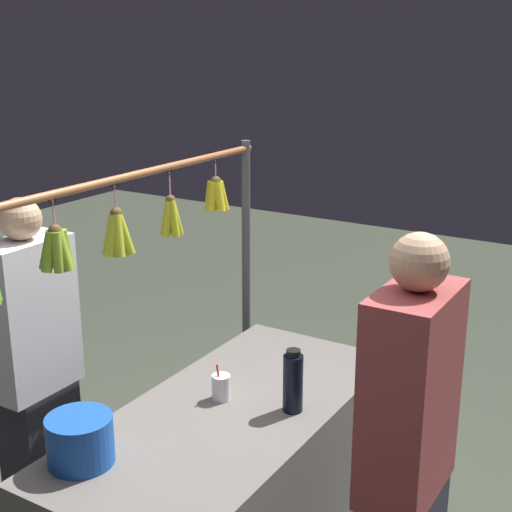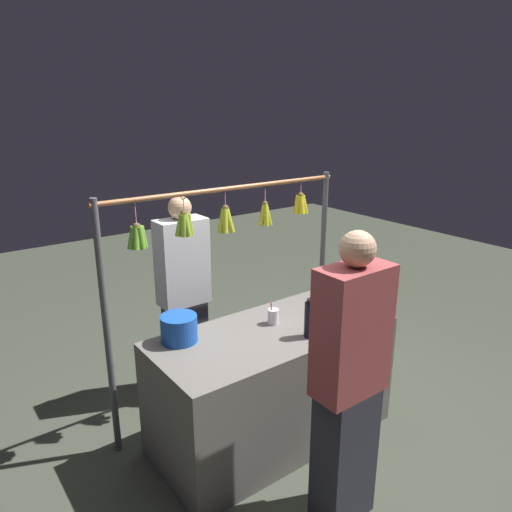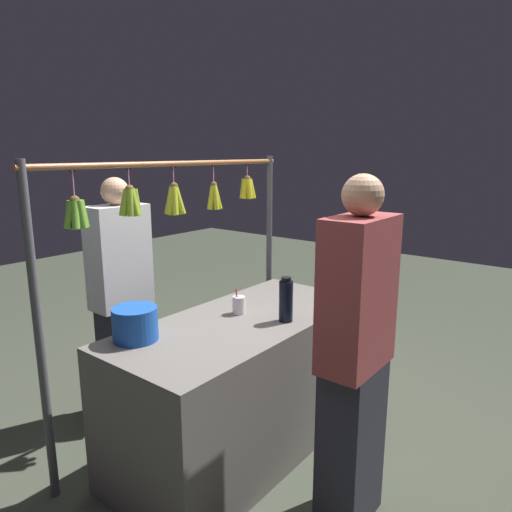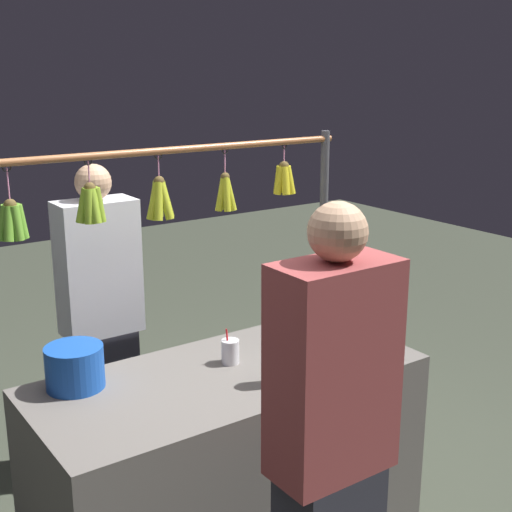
{
  "view_description": "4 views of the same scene",
  "coord_description": "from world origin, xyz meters",
  "px_view_note": "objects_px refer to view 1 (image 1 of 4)",
  "views": [
    {
      "loc": [
        2.15,
        1.44,
        2.24
      ],
      "look_at": [
        -0.21,
        0.0,
        1.41
      ],
      "focal_mm": 51.29,
      "sensor_mm": 36.0,
      "label": 1
    },
    {
      "loc": [
        1.82,
        2.26,
        2.25
      ],
      "look_at": [
        0.14,
        0.0,
        1.36
      ],
      "focal_mm": 33.79,
      "sensor_mm": 36.0,
      "label": 2
    },
    {
      "loc": [
        1.96,
        1.65,
        1.77
      ],
      "look_at": [
        -0.13,
        0.0,
        1.17
      ],
      "focal_mm": 32.9,
      "sensor_mm": 36.0,
      "label": 3
    },
    {
      "loc": [
        1.45,
        2.27,
        2.06
      ],
      "look_at": [
        -0.14,
        0.0,
        1.31
      ],
      "focal_mm": 49.13,
      "sensor_mm": 36.0,
      "label": 4
    }
  ],
  "objects_px": {
    "customer_person": "(405,480)",
    "drink_cup": "(221,387)",
    "water_bottle": "(293,382)",
    "blue_bucket": "(80,440)",
    "vendor_person": "(36,381)"
  },
  "relations": [
    {
      "from": "blue_bucket",
      "to": "vendor_person",
      "type": "height_order",
      "value": "vendor_person"
    },
    {
      "from": "customer_person",
      "to": "drink_cup",
      "type": "bearing_deg",
      "value": -100.82
    },
    {
      "from": "vendor_person",
      "to": "drink_cup",
      "type": "bearing_deg",
      "value": 107.09
    },
    {
      "from": "blue_bucket",
      "to": "customer_person",
      "type": "distance_m",
      "value": 1.11
    },
    {
      "from": "water_bottle",
      "to": "vendor_person",
      "type": "relative_size",
      "value": 0.16
    },
    {
      "from": "drink_cup",
      "to": "customer_person",
      "type": "xyz_separation_m",
      "value": [
        0.16,
        0.84,
        -0.05
      ]
    },
    {
      "from": "water_bottle",
      "to": "drink_cup",
      "type": "height_order",
      "value": "water_bottle"
    },
    {
      "from": "blue_bucket",
      "to": "customer_person",
      "type": "bearing_deg",
      "value": 115.32
    },
    {
      "from": "blue_bucket",
      "to": "drink_cup",
      "type": "distance_m",
      "value": 0.65
    },
    {
      "from": "drink_cup",
      "to": "customer_person",
      "type": "relative_size",
      "value": 0.09
    },
    {
      "from": "customer_person",
      "to": "vendor_person",
      "type": "bearing_deg",
      "value": -86.97
    },
    {
      "from": "water_bottle",
      "to": "customer_person",
      "type": "xyz_separation_m",
      "value": [
        0.23,
        0.55,
        -0.12
      ]
    },
    {
      "from": "water_bottle",
      "to": "customer_person",
      "type": "height_order",
      "value": "customer_person"
    },
    {
      "from": "water_bottle",
      "to": "customer_person",
      "type": "relative_size",
      "value": 0.15
    },
    {
      "from": "water_bottle",
      "to": "blue_bucket",
      "type": "distance_m",
      "value": 0.83
    }
  ]
}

